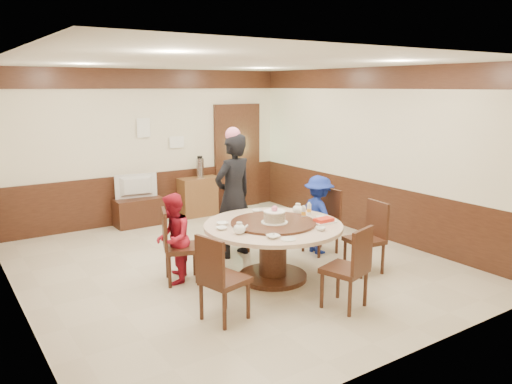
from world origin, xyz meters
TOP-DOWN VIEW (x-y plane):
  - room at (0.01, 0.01)m, footprint 6.00×6.04m
  - banquet_table at (0.17, -0.73)m, footprint 1.80×1.80m
  - chair_0 at (1.41, -0.26)m, footprint 0.46×0.45m
  - chair_1 at (0.39, 0.60)m, footprint 0.57×0.57m
  - chair_2 at (-0.88, -0.15)m, footprint 0.57×0.56m
  - chair_3 at (-0.97, -1.39)m, footprint 0.54×0.53m
  - chair_4 at (0.35, -1.91)m, footprint 0.55×0.55m
  - chair_5 at (1.37, -1.22)m, footprint 0.50×0.49m
  - person_standing at (0.23, 0.35)m, footprint 0.74×0.56m
  - person_red at (-0.96, -0.10)m, footprint 0.67×0.71m
  - person_blue at (1.37, -0.24)m, footprint 0.45×0.77m
  - birthday_cake at (0.16, -0.78)m, footprint 0.34×0.34m
  - teapot_left at (-0.43, -0.87)m, footprint 0.17×0.15m
  - teapot_right at (0.77, -0.49)m, footprint 0.17×0.15m
  - bowl_0 at (-0.40, -0.41)m, footprint 0.15×0.15m
  - bowl_1 at (0.49, -1.30)m, footprint 0.12×0.12m
  - bowl_2 at (-0.19, -1.23)m, footprint 0.15×0.15m
  - bowl_3 at (0.83, -0.88)m, footprint 0.13×0.13m
  - bowl_4 at (-0.51, -0.59)m, footprint 0.14×0.14m
  - bowl_5 at (0.32, -0.13)m, footprint 0.14×0.14m
  - saucer_near at (-0.08, -1.38)m, footprint 0.18×0.18m
  - saucer_far at (0.62, -0.23)m, footprint 0.18×0.18m
  - shrimp_platter at (0.75, -1.06)m, footprint 0.30×0.20m
  - bottle_0 at (0.67, -0.74)m, footprint 0.06×0.06m
  - bottle_1 at (0.85, -0.64)m, footprint 0.06×0.06m
  - tv_stand at (-0.35, 2.75)m, footprint 0.85×0.45m
  - television at (-0.35, 2.75)m, footprint 0.77×0.19m
  - side_cabinet at (0.91, 2.78)m, footprint 0.80×0.40m
  - thermos at (0.94, 2.78)m, footprint 0.15×0.15m
  - notice_left at (-0.10, 2.96)m, footprint 0.25×0.00m
  - notice_right at (0.55, 2.96)m, footprint 0.30×0.00m

SIDE VIEW (x-z plane):
  - tv_stand at x=-0.35m, z-range 0.00..0.50m
  - chair_0 at x=1.41m, z-range -0.18..0.79m
  - chair_1 at x=0.39m, z-range -0.18..0.79m
  - chair_2 at x=-0.88m, z-range -0.18..0.79m
  - chair_3 at x=-0.97m, z-range -0.18..0.79m
  - chair_4 at x=0.35m, z-range -0.18..0.79m
  - chair_5 at x=1.37m, z-range -0.18..0.79m
  - side_cabinet at x=0.91m, z-range 0.00..0.75m
  - banquet_table at x=0.17m, z-range 0.14..0.92m
  - person_red at x=-0.96m, z-range 0.00..1.17m
  - person_blue at x=1.37m, z-range 0.00..1.19m
  - television at x=-0.35m, z-range 0.50..0.94m
  - saucer_near at x=-0.08m, z-range 0.75..0.76m
  - saucer_far at x=0.62m, z-range 0.75..0.76m
  - bowl_4 at x=-0.51m, z-range 0.75..0.78m
  - bowl_0 at x=-0.40m, z-range 0.75..0.79m
  - bowl_2 at x=-0.19m, z-range 0.75..0.79m
  - bowl_1 at x=0.49m, z-range 0.75..0.79m
  - bowl_3 at x=0.83m, z-range 0.75..0.79m
  - bowl_5 at x=0.32m, z-range 0.75..0.79m
  - shrimp_platter at x=0.75m, z-range 0.75..0.81m
  - teapot_left at x=-0.43m, z-range 0.75..0.87m
  - teapot_right at x=0.77m, z-range 0.75..0.87m
  - bottle_0 at x=0.67m, z-range 0.75..0.91m
  - bottle_1 at x=0.85m, z-range 0.75..0.91m
  - birthday_cake at x=0.16m, z-range 0.75..0.97m
  - person_standing at x=0.23m, z-range 0.00..1.83m
  - thermos at x=0.94m, z-range 0.75..1.13m
  - room at x=0.01m, z-range -0.34..2.50m
  - notice_right at x=0.55m, z-range 1.34..1.56m
  - notice_left at x=-0.10m, z-range 1.57..1.93m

